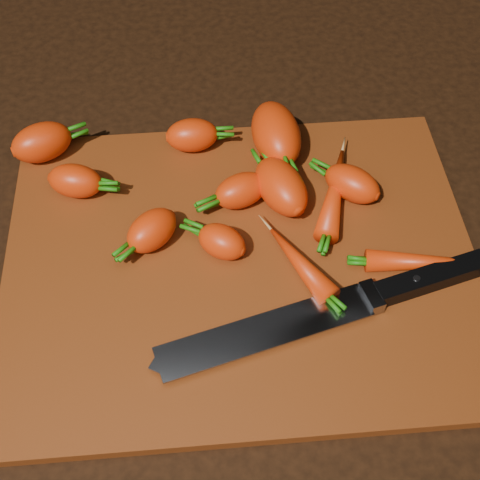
{
  "coord_description": "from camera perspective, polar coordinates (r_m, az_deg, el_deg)",
  "views": [
    {
      "loc": [
        -0.04,
        -0.42,
        0.59
      ],
      "look_at": [
        0.0,
        0.01,
        0.03
      ],
      "focal_mm": 50.0,
      "sensor_mm": 36.0,
      "label": 1
    }
  ],
  "objects": [
    {
      "name": "carrot_1",
      "position": [
        0.7,
        -1.56,
        -0.15
      ],
      "size": [
        0.06,
        0.06,
        0.04
      ],
      "primitive_type": "ellipsoid",
      "rotation": [
        0.0,
        0.0,
        2.52
      ],
      "color": "red",
      "rests_on": "cutting_board"
    },
    {
      "name": "carrot_10",
      "position": [
        0.78,
        -13.88,
        4.92
      ],
      "size": [
        0.07,
        0.05,
        0.04
      ],
      "primitive_type": "ellipsoid",
      "rotation": [
        0.0,
        0.0,
        6.02
      ],
      "color": "red",
      "rests_on": "cutting_board"
    },
    {
      "name": "carrot_7",
      "position": [
        0.76,
        8.06,
        4.08
      ],
      "size": [
        0.07,
        0.13,
        0.03
      ],
      "primitive_type": "ellipsoid",
      "rotation": [
        0.0,
        0.0,
        1.26
      ],
      "color": "red",
      "rests_on": "cutting_board"
    },
    {
      "name": "carrot_6",
      "position": [
        0.76,
        9.55,
        4.76
      ],
      "size": [
        0.08,
        0.07,
        0.04
      ],
      "primitive_type": "ellipsoid",
      "rotation": [
        0.0,
        0.0,
        2.44
      ],
      "color": "red",
      "rests_on": "cutting_board"
    },
    {
      "name": "carrot_4",
      "position": [
        0.74,
        0.09,
        4.25
      ],
      "size": [
        0.07,
        0.06,
        0.04
      ],
      "primitive_type": "ellipsoid",
      "rotation": [
        0.0,
        0.0,
        3.53
      ],
      "color": "red",
      "rests_on": "cutting_board"
    },
    {
      "name": "carrot_0",
      "position": [
        0.82,
        -16.56,
        8.0
      ],
      "size": [
        0.08,
        0.07,
        0.05
      ],
      "primitive_type": "ellipsoid",
      "rotation": [
        0.0,
        0.0,
        0.41
      ],
      "color": "red",
      "rests_on": "cutting_board"
    },
    {
      "name": "carrot_9",
      "position": [
        0.69,
        5.11,
        -1.93
      ],
      "size": [
        0.07,
        0.1,
        0.03
      ],
      "primitive_type": "ellipsoid",
      "rotation": [
        0.0,
        0.0,
        2.06
      ],
      "color": "red",
      "rests_on": "cutting_board"
    },
    {
      "name": "ground",
      "position": [
        0.72,
        0.07,
        -2.32
      ],
      "size": [
        2.0,
        2.0,
        0.01
      ],
      "primitive_type": "cube",
      "color": "black"
    },
    {
      "name": "carrot_8",
      "position": [
        0.72,
        16.11,
        -1.83
      ],
      "size": [
        0.14,
        0.04,
        0.02
      ],
      "primitive_type": "ellipsoid",
      "rotation": [
        0.0,
        0.0,
        -0.11
      ],
      "color": "red",
      "rests_on": "cutting_board"
    },
    {
      "name": "carrot_5",
      "position": [
        0.81,
        -4.11,
        8.91
      ],
      "size": [
        0.06,
        0.04,
        0.04
      ],
      "primitive_type": "ellipsoid",
      "rotation": [
        0.0,
        0.0,
        0.03
      ],
      "color": "red",
      "rests_on": "cutting_board"
    },
    {
      "name": "carrot_11",
      "position": [
        0.71,
        -7.53,
        0.82
      ],
      "size": [
        0.07,
        0.07,
        0.04
      ],
      "primitive_type": "ellipsoid",
      "rotation": [
        0.0,
        0.0,
        3.91
      ],
      "color": "red",
      "rests_on": "cutting_board"
    },
    {
      "name": "carrot_2",
      "position": [
        0.79,
        3.1,
        9.03
      ],
      "size": [
        0.07,
        0.1,
        0.06
      ],
      "primitive_type": "ellipsoid",
      "rotation": [
        0.0,
        0.0,
        -1.45
      ],
      "color": "red",
      "rests_on": "cutting_board"
    },
    {
      "name": "cutting_board",
      "position": [
        0.71,
        0.07,
        -1.81
      ],
      "size": [
        0.5,
        0.4,
        0.01
      ],
      "primitive_type": "cube",
      "color": "brown",
      "rests_on": "ground"
    },
    {
      "name": "knife",
      "position": [
        0.66,
        3.91,
        -7.22
      ],
      "size": [
        0.35,
        0.12,
        0.02
      ],
      "rotation": [
        0.0,
        0.0,
        0.26
      ],
      "color": "gray",
      "rests_on": "cutting_board"
    },
    {
      "name": "carrot_3",
      "position": [
        0.74,
        3.52,
        4.56
      ],
      "size": [
        0.08,
        0.1,
        0.05
      ],
      "primitive_type": "ellipsoid",
      "rotation": [
        0.0,
        0.0,
        1.95
      ],
      "color": "red",
      "rests_on": "cutting_board"
    }
  ]
}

